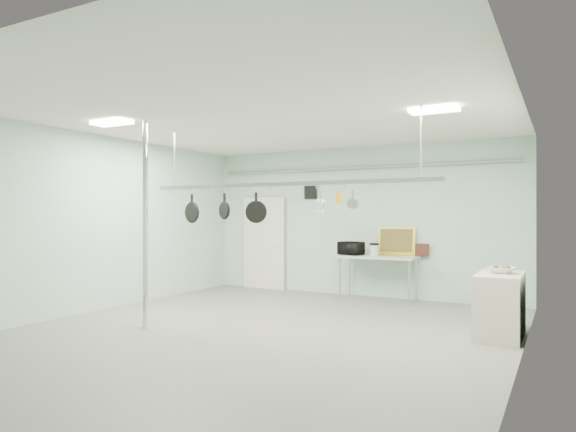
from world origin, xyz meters
The scene contains 25 objects.
floor centered at (0.00, 0.00, 0.00)m, with size 8.00×8.00×0.00m, color gray.
ceiling centered at (0.00, 0.00, 3.19)m, with size 7.00×8.00×0.02m, color silver.
back_wall centered at (0.00, 3.99, 1.60)m, with size 7.00×0.02×3.20m, color silver.
right_wall centered at (3.49, 0.00, 1.60)m, with size 0.02×8.00×3.20m, color silver.
door centered at (-2.30, 3.94, 1.05)m, with size 1.10×0.10×2.20m, color silver.
wall_vent centered at (-1.10, 3.97, 2.25)m, with size 0.30×0.04×0.30m, color black.
conduit_pipe centered at (0.00, 3.90, 2.75)m, with size 0.07×0.07×6.60m, color gray.
chrome_pole centered at (-1.70, -0.60, 1.60)m, with size 0.08×0.08×3.20m, color silver.
prep_table centered at (0.60, 3.60, 0.83)m, with size 1.60×0.70×0.91m.
side_cabinet centered at (3.15, 1.40, 0.45)m, with size 0.60×1.20×0.90m, color beige.
pot_rack centered at (0.20, 0.30, 2.23)m, with size 4.80×0.06×1.00m.
light_panel_left centered at (-2.20, -0.80, 3.16)m, with size 0.65×0.30×0.05m, color white.
light_panel_right centered at (2.40, 0.60, 3.16)m, with size 0.65×0.30×0.05m, color white.
microwave centered at (0.04, 3.56, 1.04)m, with size 0.49×0.33×0.27m, color black.
coffee_canister centered at (0.57, 3.50, 1.02)m, with size 0.17×0.17×0.22m, color silver.
painting_large centered at (0.90, 3.90, 1.20)m, with size 0.78×0.05×0.58m, color gold.
painting_small centered at (1.42, 3.90, 1.03)m, with size 0.30×0.04×0.25m, color #381913.
fruit_bowl centered at (3.17, 1.43, 0.95)m, with size 0.37×0.37×0.09m, color silver.
skillet_left centered at (-1.52, 0.30, 1.85)m, with size 0.35×0.06×0.46m, color black, non-canonical shape.
skillet_mid centered at (-0.86, 0.30, 1.89)m, with size 0.29×0.06×0.40m, color black, non-canonical shape.
skillet_right centered at (-0.26, 0.30, 1.85)m, with size 0.34×0.06×0.47m, color black, non-canonical shape.
whisk centered at (0.84, 0.30, 1.91)m, with size 0.20×0.20×0.35m, color #A2A3A7, non-canonical shape.
grater centered at (1.12, 0.30, 1.99)m, with size 0.08×0.02×0.20m, color yellow, non-canonical shape.
saucepan centered at (1.34, 0.30, 1.95)m, with size 0.14×0.10×0.27m, color #B7B7BC, non-canonical shape.
fruit_cluster centered at (3.17, 1.43, 0.99)m, with size 0.24×0.24×0.09m, color #B11F10, non-canonical shape.
Camera 1 is at (3.97, -6.47, 1.73)m, focal length 32.00 mm.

